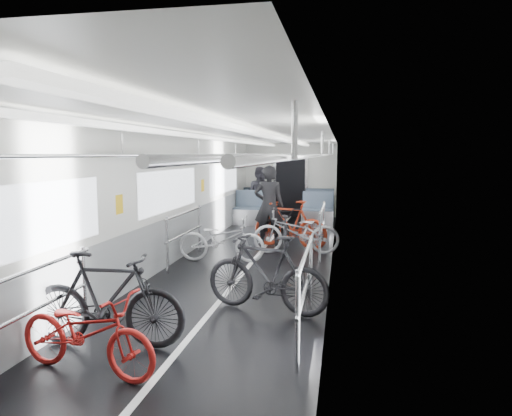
# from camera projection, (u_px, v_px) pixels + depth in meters

# --- Properties ---
(car_shell) EXTENTS (3.02, 14.01, 2.41)m
(car_shell) POSITION_uv_depth(u_px,v_px,m) (264.00, 197.00, 9.98)
(car_shell) COLOR black
(car_shell) RESTS_ON ground
(bike_left_near) EXTENTS (1.61, 0.82, 0.81)m
(bike_left_near) POSITION_uv_depth(u_px,v_px,m) (86.00, 332.00, 4.28)
(bike_left_near) COLOR red
(bike_left_near) RESTS_ON floor
(bike_left_mid) EXTENTS (1.77, 0.61, 1.04)m
(bike_left_mid) POSITION_uv_depth(u_px,v_px,m) (106.00, 299.00, 4.88)
(bike_left_mid) COLOR black
(bike_left_mid) RESTS_ON floor
(bike_left_far) EXTENTS (1.71, 0.69, 0.88)m
(bike_left_far) POSITION_uv_depth(u_px,v_px,m) (222.00, 239.00, 8.77)
(bike_left_far) COLOR silver
(bike_left_far) RESTS_ON floor
(bike_right_near) EXTENTS (1.78, 0.89, 1.03)m
(bike_right_near) POSITION_uv_depth(u_px,v_px,m) (266.00, 273.00, 5.97)
(bike_right_near) COLOR black
(bike_right_near) RESTS_ON floor
(bike_right_mid) EXTENTS (1.84, 0.81, 0.94)m
(bike_right_mid) POSITION_uv_depth(u_px,v_px,m) (296.00, 232.00, 9.44)
(bike_right_mid) COLOR #B4B5BA
(bike_right_mid) RESTS_ON floor
(bike_right_far) EXTENTS (1.84, 1.06, 1.06)m
(bike_right_far) POSITION_uv_depth(u_px,v_px,m) (290.00, 224.00, 10.05)
(bike_right_far) COLOR #A72C14
(bike_right_far) RESTS_ON floor
(bike_aisle) EXTENTS (0.87, 1.85, 0.94)m
(bike_aisle) POSITION_uv_depth(u_px,v_px,m) (285.00, 227.00, 10.07)
(bike_aisle) COLOR black
(bike_aisle) RESTS_ON floor
(person_standing) EXTENTS (0.70, 0.49, 1.82)m
(person_standing) POSITION_uv_depth(u_px,v_px,m) (269.00, 206.00, 10.19)
(person_standing) COLOR black
(person_standing) RESTS_ON floor
(person_seated) EXTENTS (0.98, 0.86, 1.68)m
(person_seated) POSITION_uv_depth(u_px,v_px,m) (259.00, 194.00, 14.06)
(person_seated) COLOR #2E2C34
(person_seated) RESTS_ON floor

